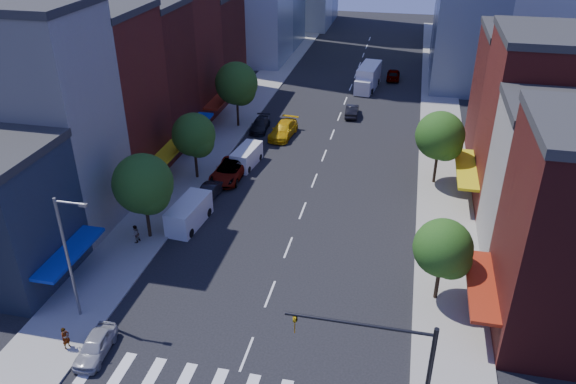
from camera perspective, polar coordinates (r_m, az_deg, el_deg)
name	(u,v)px	position (r m, az deg, el deg)	size (l,w,h in m)	color
ground	(247,354)	(36.46, -4.23, -16.10)	(220.00, 220.00, 0.00)	black
sidewalk_left	(240,114)	(72.49, -4.90, 7.92)	(5.00, 120.00, 0.15)	gray
sidewalk_right	(441,130)	(69.64, 15.30, 6.10)	(5.00, 120.00, 0.15)	gray
bldg_left_1	(32,122)	(49.66, -24.53, 6.46)	(12.00, 8.00, 18.00)	beige
bldg_left_2	(90,100)	(56.52, -19.51, 8.85)	(12.00, 9.00, 16.00)	maroon
bldg_left_3	(132,78)	(63.66, -15.61, 11.08)	(12.00, 8.00, 15.00)	#4C1313
bldg_left_4	(163,49)	(70.72, -12.60, 13.99)	(12.00, 9.00, 17.00)	maroon
bldg_left_5	(193,46)	(79.65, -9.64, 14.39)	(12.00, 10.00, 13.00)	#4C1313
bldg_right_2	(558,127)	(53.48, 25.75, 5.94)	(12.00, 10.00, 15.00)	maroon
bldg_right_3	(537,100)	(63.01, 23.93, 8.53)	(12.00, 10.00, 13.00)	#4C1313
streetlight	(69,252)	(38.31, -21.37, -5.67)	(2.25, 0.25, 9.00)	slate
tree_left_near	(145,186)	(45.54, -14.36, 0.57)	(4.80, 4.80, 7.30)	black
tree_left_mid	(195,137)	(54.69, -9.43, 5.57)	(4.20, 4.20, 6.65)	black
tree_left_far	(238,85)	(66.81, -5.15, 10.75)	(5.00, 5.00, 7.75)	black
tree_right_near	(445,251)	(39.15, 15.65, -5.76)	(4.00, 4.00, 6.20)	black
tree_right_far	(441,138)	(54.77, 15.31, 5.34)	(4.60, 4.60, 7.20)	black
parked_car_front	(95,346)	(37.84, -18.99, -14.56)	(1.58, 3.94, 1.34)	#9E9EA2
parked_car_second	(208,193)	(52.49, -8.11, -0.05)	(1.39, 3.98, 1.31)	black
parked_car_third	(229,171)	(55.87, -6.02, 2.15)	(2.75, 5.96, 1.66)	#999999
parked_car_rear	(260,125)	(67.22, -2.85, 6.83)	(1.87, 4.61, 1.34)	black
cargo_van_near	(188,214)	(48.48, -10.09, -2.24)	(2.52, 5.33, 2.20)	silver
cargo_van_far	(246,157)	(58.31, -4.26, 3.57)	(2.35, 4.79, 1.96)	white
taxi	(283,130)	(65.27, -0.48, 6.34)	(2.32, 5.70, 1.65)	#E2AC0B
traffic_car_oncoming	(352,111)	(71.94, 6.52, 8.21)	(1.50, 4.29, 1.41)	black
traffic_car_far	(393,74)	(87.38, 10.65, 11.68)	(1.89, 4.69, 1.60)	#999999
box_truck	(368,78)	(82.54, 8.13, 11.41)	(3.20, 8.24, 3.23)	silver
pedestrian_near	(66,338)	(38.61, -21.65, -13.62)	(0.56, 0.37, 1.54)	#999999
pedestrian_far	(135,234)	(47.07, -15.24, -4.14)	(0.75, 0.58, 1.54)	#999999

